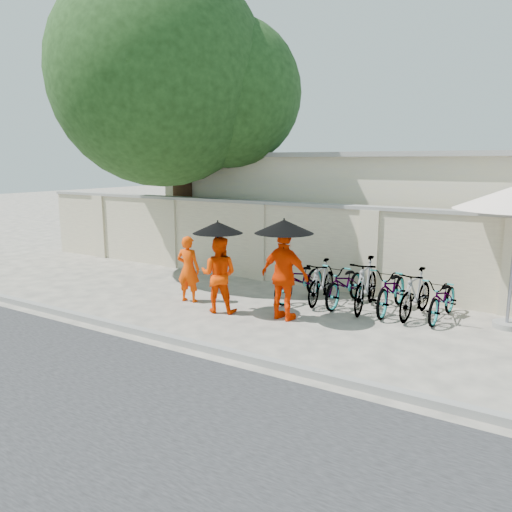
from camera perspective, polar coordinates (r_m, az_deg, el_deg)
The scene contains 17 objects.
ground at distance 10.26m, azimuth -4.01°, elevation -6.79°, with size 80.00×80.00×0.00m, color #BBB09C.
kerb at distance 8.99m, azimuth -10.42°, elevation -9.12°, with size 40.00×0.16×0.12m, color gray.
compound_wall at distance 12.27m, azimuth 8.54°, elevation 0.85°, with size 20.00×0.30×2.00m, color beige.
building_behind at distance 15.45m, azimuth 17.66°, elevation 4.75°, with size 14.00×6.00×3.20m, color beige.
shade_tree at distance 14.53m, azimuth -9.46°, elevation 18.60°, with size 6.70×6.20×8.20m.
monk_left at distance 11.16m, azimuth -7.74°, elevation -1.48°, with size 0.54×0.35×1.48m, color #FF4202.
monk_center at distance 10.31m, azimuth -4.28°, elevation -2.12°, with size 0.77×0.60×1.59m, color #FF3B00.
parasol_center at distance 10.04m, azimuth -4.39°, elevation 3.27°, with size 1.02×1.02×1.00m.
monk_right at distance 9.76m, azimuth 3.29°, elevation -2.26°, with size 1.05×0.44×1.79m, color #F93300.
parasol_right at distance 9.51m, azimuth 3.23°, elevation 3.39°, with size 1.14×1.14×0.99m.
bike_0 at distance 11.27m, azimuth 5.06°, elevation -2.64°, with size 0.64×1.84×0.96m, color gray.
bike_1 at distance 11.09m, azimuth 7.49°, elevation -2.94°, with size 0.45×1.59×0.96m, color gray.
bike_2 at distance 11.02m, azimuth 10.18°, elevation -3.13°, with size 0.63×1.80×0.95m, color gray.
bike_3 at distance 10.72m, azimuth 12.47°, elevation -3.18°, with size 0.52×1.84×1.11m, color gray.
bike_4 at distance 10.73m, azimuth 15.29°, elevation -3.67°, with size 0.64×1.85×0.97m, color gray.
bike_5 at distance 10.50m, azimuth 17.78°, elevation -4.10°, with size 0.46×1.63×0.98m, color gray.
bike_6 at distance 10.51m, azimuth 20.60°, elevation -4.57°, with size 0.58×1.65×0.87m, color gray.
Camera 1 is at (5.74, -7.92, 3.10)m, focal length 35.00 mm.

